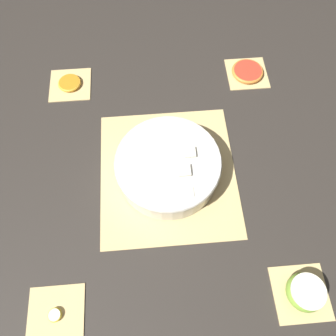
% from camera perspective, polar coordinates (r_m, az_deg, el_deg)
% --- Properties ---
extents(ground_plane, '(6.00, 6.00, 0.00)m').
position_cam_1_polar(ground_plane, '(0.92, 0.00, -0.98)').
color(ground_plane, '#2D2823').
extents(bamboo_mat_center, '(0.41, 0.38, 0.01)m').
position_cam_1_polar(bamboo_mat_center, '(0.92, 0.00, -0.90)').
color(bamboo_mat_center, '#D6B775').
rests_on(bamboo_mat_center, ground_plane).
extents(coaster_mat_near_left, '(0.13, 0.13, 0.01)m').
position_cam_1_polar(coaster_mat_near_left, '(1.14, -16.67, 13.75)').
color(coaster_mat_near_left, '#D6B775').
rests_on(coaster_mat_near_left, ground_plane).
extents(coaster_mat_near_right, '(0.13, 0.13, 0.01)m').
position_cam_1_polar(coaster_mat_near_right, '(0.87, -18.96, -23.06)').
color(coaster_mat_near_right, '#D6B775').
rests_on(coaster_mat_near_right, ground_plane).
extents(coaster_mat_far_left, '(0.13, 0.13, 0.01)m').
position_cam_1_polar(coaster_mat_far_left, '(1.16, 13.59, 15.75)').
color(coaster_mat_far_left, '#D6B775').
rests_on(coaster_mat_far_left, ground_plane).
extents(coaster_mat_far_right, '(0.13, 0.13, 0.01)m').
position_cam_1_polar(coaster_mat_far_right, '(0.90, 22.10, -19.56)').
color(coaster_mat_far_right, '#D6B775').
rests_on(coaster_mat_far_right, ground_plane).
extents(fruit_salad_bowl, '(0.28, 0.28, 0.08)m').
position_cam_1_polar(fruit_salad_bowl, '(0.88, 0.04, 0.35)').
color(fruit_salad_bowl, silver).
rests_on(fruit_salad_bowl, bamboo_mat_center).
extents(apple_half, '(0.09, 0.09, 0.05)m').
position_cam_1_polar(apple_half, '(0.87, 22.77, -19.31)').
color(apple_half, '#7FAD38').
rests_on(apple_half, coaster_mat_far_right).
extents(orange_slice_whole, '(0.07, 0.07, 0.01)m').
position_cam_1_polar(orange_slice_whole, '(1.13, -16.78, 14.01)').
color(orange_slice_whole, orange).
rests_on(orange_slice_whole, coaster_mat_near_left).
extents(banana_coin_single, '(0.03, 0.03, 0.01)m').
position_cam_1_polar(banana_coin_single, '(0.87, -19.12, -23.03)').
color(banana_coin_single, '#F7EFC6').
rests_on(banana_coin_single, coaster_mat_near_right).
extents(grapefruit_slice, '(0.10, 0.10, 0.01)m').
position_cam_1_polar(grapefruit_slice, '(1.15, 13.69, 16.04)').
color(grapefruit_slice, red).
rests_on(grapefruit_slice, coaster_mat_far_left).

